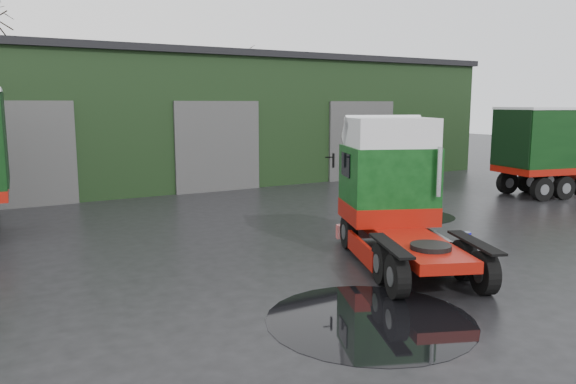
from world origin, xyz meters
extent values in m
plane|color=black|center=(0.00, 0.00, 0.00)|extent=(100.00, 100.00, 0.00)
cube|color=black|center=(2.00, 20.00, 3.00)|extent=(32.00, 12.00, 6.00)
cube|color=black|center=(2.00, 20.00, 6.15)|extent=(32.40, 12.40, 0.30)
cylinder|color=#0F08B1|center=(4.30, 1.76, 0.14)|extent=(0.37, 0.37, 0.27)
cylinder|color=black|center=(-1.73, -1.47, 0.00)|extent=(3.83, 3.83, 0.01)
cylinder|color=black|center=(5.57, 5.25, 0.00)|extent=(2.85, 2.85, 0.01)
camera|label=1|loc=(-7.94, -9.08, 3.90)|focal=35.00mm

